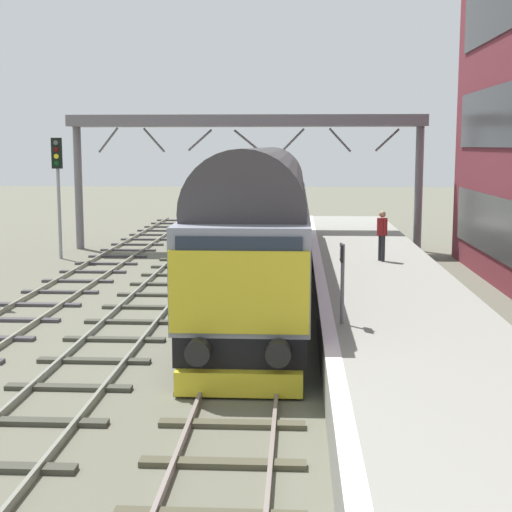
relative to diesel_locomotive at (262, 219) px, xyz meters
The scene contains 10 objects.
ground_plane 5.14m from the diesel_locomotive, 90.02° to the right, with size 140.00×140.00×0.00m, color #626151.
track_main 5.11m from the diesel_locomotive, 90.02° to the right, with size 2.50×60.00×0.15m.
track_adjacent_west 6.12m from the diesel_locomotive, 126.84° to the right, with size 2.50×60.00×0.15m.
track_adjacent_far_west 8.34m from the diesel_locomotive, 145.68° to the right, with size 2.50×60.00×0.15m.
station_platform 6.09m from the diesel_locomotive, 51.34° to the right, with size 4.00×44.00×1.01m.
diesel_locomotive is the anchor object (origin of this frame).
signal_post_far 12.03m from the diesel_locomotive, 137.98° to the left, with size 0.44×0.22×5.06m.
platform_number_sign 7.81m from the diesel_locomotive, 74.96° to the right, with size 0.10×0.44×1.70m.
waiting_passenger 4.13m from the diesel_locomotive, 20.90° to the left, with size 0.44×0.48×1.64m.
overhead_footbridge 11.70m from the diesel_locomotive, 96.33° to the left, with size 15.89×2.00×6.09m.
Camera 1 is at (1.09, -18.85, 4.74)m, focal length 53.48 mm.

